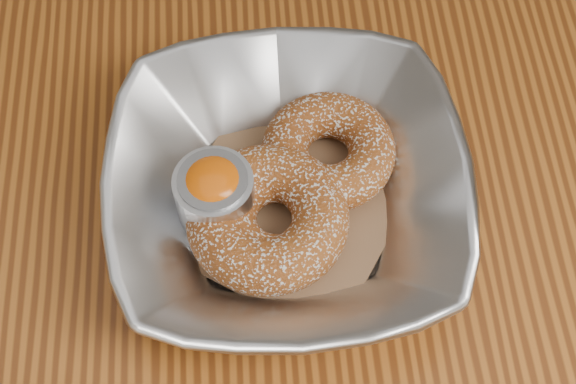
{
  "coord_description": "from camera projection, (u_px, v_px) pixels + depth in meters",
  "views": [
    {
      "loc": [
        0.07,
        -0.25,
        1.25
      ],
      "look_at": [
        0.08,
        0.01,
        0.78
      ],
      "focal_mm": 50.0,
      "sensor_mm": 36.0,
      "label": 1
    }
  ],
  "objects": [
    {
      "name": "serving_bowl",
      "position": [
        288.0,
        192.0,
        0.54
      ],
      "size": [
        0.24,
        0.24,
        0.06
      ],
      "primitive_type": "imported",
      "color": "#B9BCC1",
      "rests_on": "table"
    },
    {
      "name": "donut_extra",
      "position": [
        277.0,
        218.0,
        0.54
      ],
      "size": [
        0.11,
        0.11,
        0.03
      ],
      "primitive_type": "torus",
      "rotation": [
        0.0,
        0.0,
        0.28
      ],
      "color": "brown",
      "rests_on": "parchment"
    },
    {
      "name": "table",
      "position": [
        184.0,
        293.0,
        0.64
      ],
      "size": [
        1.2,
        0.8,
        0.75
      ],
      "color": "brown",
      "rests_on": "ground_plane"
    },
    {
      "name": "parchment",
      "position": [
        288.0,
        207.0,
        0.56
      ],
      "size": [
        0.2,
        0.2,
        0.0
      ],
      "primitive_type": "cube",
      "rotation": [
        0.0,
        0.0,
        1.0
      ],
      "color": "brown",
      "rests_on": "table"
    },
    {
      "name": "ramekin",
      "position": [
        215.0,
        195.0,
        0.53
      ],
      "size": [
        0.05,
        0.05,
        0.06
      ],
      "color": "#B9BCC1",
      "rests_on": "table"
    },
    {
      "name": "donut_back",
      "position": [
        328.0,
        151.0,
        0.56
      ],
      "size": [
        0.11,
        0.11,
        0.03
      ],
      "primitive_type": "torus",
      "rotation": [
        0.0,
        0.0,
        -0.2
      ],
      "color": "brown",
      "rests_on": "parchment"
    },
    {
      "name": "donut_front",
      "position": [
        268.0,
        218.0,
        0.53
      ],
      "size": [
        0.13,
        0.13,
        0.04
      ],
      "primitive_type": "torus",
      "rotation": [
        0.0,
        0.0,
        0.2
      ],
      "color": "brown",
      "rests_on": "parchment"
    }
  ]
}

